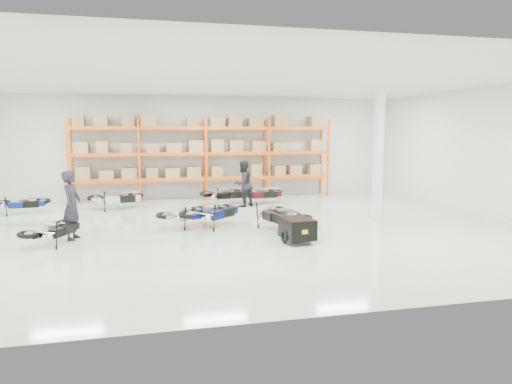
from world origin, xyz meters
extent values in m
plane|color=#B9CEBB|center=(0.00, 0.00, 0.00)|extent=(18.00, 18.00, 0.00)
plane|color=white|center=(0.00, 0.00, 4.50)|extent=(18.00, 18.00, 0.00)
plane|color=silver|center=(0.00, 7.00, 2.25)|extent=(18.00, 0.00, 18.00)
plane|color=silver|center=(0.00, -7.00, 2.25)|extent=(18.00, 0.00, 18.00)
plane|color=silver|center=(9.00, 0.00, 2.25)|extent=(0.00, 14.00, 14.00)
cube|color=#FF540D|center=(-5.60, 6.00, 1.75)|extent=(0.08, 0.08, 3.50)
cube|color=#FF540D|center=(-5.60, 6.90, 1.75)|extent=(0.08, 0.08, 3.50)
cube|color=#FF540D|center=(-2.80, 6.00, 1.75)|extent=(0.08, 0.08, 3.50)
cube|color=#FF540D|center=(-2.80, 6.90, 1.75)|extent=(0.08, 0.08, 3.50)
cube|color=#FF540D|center=(0.00, 6.00, 1.75)|extent=(0.08, 0.08, 3.50)
cube|color=#FF540D|center=(0.00, 6.90, 1.75)|extent=(0.08, 0.08, 3.50)
cube|color=#FF540D|center=(2.80, 6.00, 1.75)|extent=(0.08, 0.08, 3.50)
cube|color=#FF540D|center=(2.80, 6.90, 1.75)|extent=(0.08, 0.08, 3.50)
cube|color=#FF540D|center=(5.60, 6.00, 1.75)|extent=(0.08, 0.08, 3.50)
cube|color=#FF540D|center=(5.60, 6.90, 1.75)|extent=(0.08, 0.08, 3.50)
cube|color=#FF540D|center=(-4.20, 6.00, 0.90)|extent=(2.70, 0.08, 0.12)
cube|color=#FF540D|center=(-4.20, 6.90, 0.90)|extent=(2.70, 0.08, 0.12)
cube|color=tan|center=(-4.20, 6.45, 0.97)|extent=(2.68, 0.88, 0.02)
cube|color=tan|center=(-4.20, 6.45, 1.20)|extent=(2.40, 0.70, 0.44)
cube|color=#FF540D|center=(-1.40, 6.00, 0.90)|extent=(2.70, 0.08, 0.12)
cube|color=#FF540D|center=(-1.40, 6.90, 0.90)|extent=(2.70, 0.08, 0.12)
cube|color=tan|center=(-1.40, 6.45, 0.97)|extent=(2.68, 0.88, 0.02)
cube|color=tan|center=(-1.40, 6.45, 1.20)|extent=(2.40, 0.70, 0.44)
cube|color=#FF540D|center=(1.40, 6.00, 0.90)|extent=(2.70, 0.08, 0.12)
cube|color=#FF540D|center=(1.40, 6.90, 0.90)|extent=(2.70, 0.08, 0.12)
cube|color=tan|center=(1.40, 6.45, 0.97)|extent=(2.68, 0.88, 0.02)
cube|color=tan|center=(1.40, 6.45, 1.20)|extent=(2.40, 0.70, 0.44)
cube|color=#FF540D|center=(4.20, 6.00, 0.90)|extent=(2.70, 0.08, 0.12)
cube|color=#FF540D|center=(4.20, 6.90, 0.90)|extent=(2.70, 0.08, 0.12)
cube|color=tan|center=(4.20, 6.45, 0.97)|extent=(2.68, 0.88, 0.02)
cube|color=tan|center=(4.20, 6.45, 1.20)|extent=(2.40, 0.70, 0.44)
cube|color=#FF540D|center=(-4.20, 6.00, 2.00)|extent=(2.70, 0.08, 0.12)
cube|color=#FF540D|center=(-4.20, 6.90, 2.00)|extent=(2.70, 0.08, 0.12)
cube|color=tan|center=(-4.20, 6.45, 2.07)|extent=(2.68, 0.88, 0.02)
cube|color=tan|center=(-4.20, 6.45, 2.30)|extent=(2.40, 0.70, 0.44)
cube|color=#FF540D|center=(-1.40, 6.00, 2.00)|extent=(2.70, 0.08, 0.12)
cube|color=#FF540D|center=(-1.40, 6.90, 2.00)|extent=(2.70, 0.08, 0.12)
cube|color=tan|center=(-1.40, 6.45, 2.07)|extent=(2.68, 0.88, 0.02)
cube|color=tan|center=(-1.40, 6.45, 2.30)|extent=(2.40, 0.70, 0.44)
cube|color=#FF540D|center=(1.40, 6.00, 2.00)|extent=(2.70, 0.08, 0.12)
cube|color=#FF540D|center=(1.40, 6.90, 2.00)|extent=(2.70, 0.08, 0.12)
cube|color=tan|center=(1.40, 6.45, 2.07)|extent=(2.68, 0.88, 0.02)
cube|color=tan|center=(1.40, 6.45, 2.30)|extent=(2.40, 0.70, 0.44)
cube|color=#FF540D|center=(4.20, 6.00, 2.00)|extent=(2.70, 0.08, 0.12)
cube|color=#FF540D|center=(4.20, 6.90, 2.00)|extent=(2.70, 0.08, 0.12)
cube|color=tan|center=(4.20, 6.45, 2.07)|extent=(2.68, 0.88, 0.02)
cube|color=tan|center=(4.20, 6.45, 2.30)|extent=(2.40, 0.70, 0.44)
cube|color=#FF540D|center=(-4.20, 6.00, 3.10)|extent=(2.70, 0.08, 0.12)
cube|color=#FF540D|center=(-4.20, 6.90, 3.10)|extent=(2.70, 0.08, 0.12)
cube|color=tan|center=(-4.20, 6.45, 3.17)|extent=(2.68, 0.88, 0.02)
cube|color=tan|center=(-4.20, 6.45, 3.40)|extent=(2.40, 0.70, 0.44)
cube|color=#FF540D|center=(-1.40, 6.00, 3.10)|extent=(2.70, 0.08, 0.12)
cube|color=#FF540D|center=(-1.40, 6.90, 3.10)|extent=(2.70, 0.08, 0.12)
cube|color=tan|center=(-1.40, 6.45, 3.17)|extent=(2.68, 0.88, 0.02)
cube|color=tan|center=(-1.40, 6.45, 3.40)|extent=(2.40, 0.70, 0.44)
cube|color=#FF540D|center=(1.40, 6.00, 3.10)|extent=(2.70, 0.08, 0.12)
cube|color=#FF540D|center=(1.40, 6.90, 3.10)|extent=(2.70, 0.08, 0.12)
cube|color=tan|center=(1.40, 6.45, 3.17)|extent=(2.68, 0.88, 0.02)
cube|color=tan|center=(1.40, 6.45, 3.40)|extent=(2.40, 0.70, 0.44)
cube|color=#FF540D|center=(4.20, 6.00, 3.10)|extent=(2.70, 0.08, 0.12)
cube|color=#FF540D|center=(4.20, 6.90, 3.10)|extent=(2.70, 0.08, 0.12)
cube|color=tan|center=(4.20, 6.45, 3.17)|extent=(2.68, 0.88, 0.02)
cube|color=tan|center=(4.20, 6.45, 3.40)|extent=(2.40, 0.70, 0.44)
cube|color=white|center=(5.20, 0.50, 2.25)|extent=(0.25, 0.25, 4.50)
cube|color=black|center=(1.46, -2.19, 0.40)|extent=(0.85, 1.02, 0.55)
cube|color=yellow|center=(1.46, -2.67, 0.40)|extent=(0.16, 0.04, 0.11)
torus|color=black|center=(1.09, -2.19, 0.20)|extent=(0.08, 0.38, 0.38)
torus|color=black|center=(1.84, -2.19, 0.20)|extent=(0.08, 0.38, 0.38)
cylinder|color=black|center=(1.46, -1.55, 0.45)|extent=(0.14, 0.89, 0.04)
imported|color=black|center=(-4.49, -0.41, 0.96)|extent=(0.58, 0.77, 1.91)
imported|color=black|center=(1.20, 3.94, 0.93)|extent=(1.14, 1.09, 1.85)
camera|label=1|loc=(-2.30, -13.65, 3.00)|focal=32.00mm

